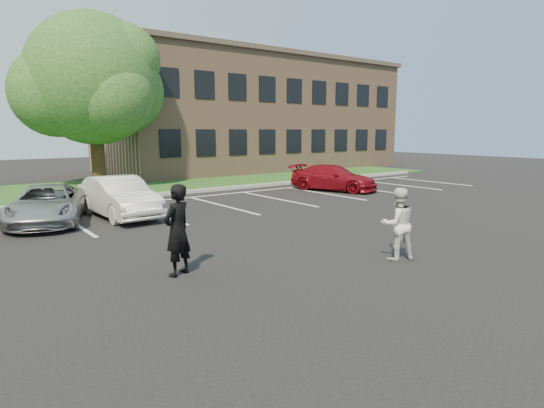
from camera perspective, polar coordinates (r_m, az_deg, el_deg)
The scene contains 11 objects.
ground_plane at distance 10.18m, azimuth 3.43°, elevation -7.69°, with size 90.00×90.00×0.00m, color black.
curb at distance 20.60m, azimuth -18.81°, elevation 0.72°, with size 40.00×0.30×0.15m, color gray.
grass_strip at distance 24.40m, azimuth -21.79°, elevation 1.73°, with size 44.00×8.00×0.08m, color #1D4D14.
stall_lines at distance 18.32m, azimuth -11.60°, elevation -0.21°, with size 34.00×5.36×0.01m.
office_building at distance 35.75m, azimuth -2.47°, elevation 11.19°, with size 22.40×10.40×8.30m.
tree at distance 25.58m, azimuth -21.38°, elevation 14.01°, with size 7.80×7.20×8.80m.
man_black_suit at distance 9.47m, azimuth -11.79°, elevation -3.24°, with size 0.69×0.45×1.90m, color black.
man_white_shirt at distance 10.80m, azimuth 15.48°, elevation -2.44°, with size 0.81×0.63×1.67m, color silver.
car_silver_minivan at distance 16.18m, azimuth -26.37°, elevation -0.06°, with size 2.04×4.41×1.23m, color #A3A5AB.
car_white_sedan at distance 16.40m, azimuth -18.62°, elevation 0.84°, with size 1.48×4.24×1.40m, color silver.
car_red_compact at distance 22.66m, azimuth 7.73°, elevation 3.28°, with size 1.76×4.32×1.25m, color maroon.
Camera 1 is at (-6.35, -7.38, 2.97)m, focal length 30.00 mm.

